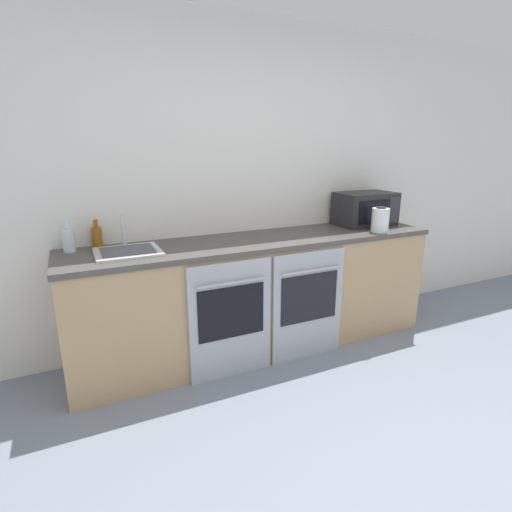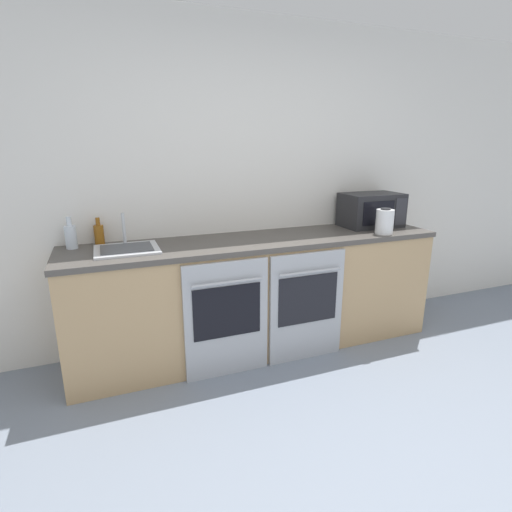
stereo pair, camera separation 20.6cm
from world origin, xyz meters
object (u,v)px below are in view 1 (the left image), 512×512
Objects in this scene: sink at (128,250)px; kettle at (380,220)px; oven_right at (308,305)px; microwave at (365,209)px; bottle_amber at (97,236)px; oven_left at (231,320)px; bottle_clear at (68,239)px.

kettle is at bearing -5.89° from sink.
microwave reaches higher than oven_right.
oven_right is at bearing -14.58° from sink.
sink reaches higher than kettle.
microwave is at bearing -3.93° from bottle_amber.
oven_left is at bearing -164.39° from microwave.
sink is at bearing 152.09° from oven_left.
bottle_clear is 0.41m from sink.
oven_right is 1.64m from bottle_amber.
oven_right is at bearing -21.78° from bottle_amber.
microwave is at bearing 74.31° from kettle.
kettle is (-0.08, -0.30, -0.05)m from microwave.
kettle is 0.49× the size of sink.
microwave reaches higher than bottle_amber.
bottle_clear reaches higher than oven_right.
oven_left and oven_right have the same top height.
bottle_amber is at bearing 125.13° from sink.
microwave is at bearing 26.17° from oven_right.
bottle_clear is (-0.97, 0.52, 0.57)m from oven_left.
oven_right is 3.82× the size of bottle_clear.
bottle_amber is (-1.43, 0.57, 0.56)m from oven_right.
oven_left is 1.67× the size of microwave.
bottle_clear is (-1.62, 0.52, 0.57)m from oven_right.
kettle reaches higher than bottle_amber.
microwave reaches higher than oven_left.
oven_right is (0.64, 0.00, 0.00)m from oven_left.
bottle_amber reaches higher than oven_left.
oven_left is at bearing -35.89° from bottle_amber.
bottle_clear is at bearing 162.20° from oven_right.
sink is (-2.02, 0.21, -0.09)m from kettle.
microwave is 2.58× the size of bottle_amber.
sink reaches higher than bottle_clear.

